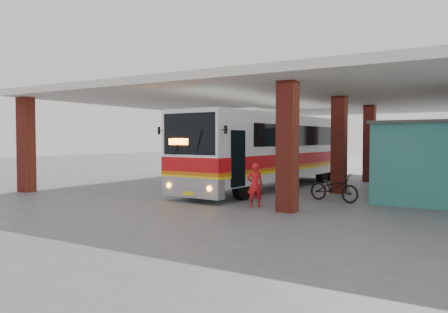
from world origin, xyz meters
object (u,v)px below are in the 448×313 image
pedestrian (255,185)px  red_chair (389,178)px  motorcycle (334,187)px  coach_bus (271,150)px

pedestrian → red_chair: size_ratio=2.09×
motorcycle → pedestrian: pedestrian is taller
motorcycle → red_chair: motorcycle is taller
pedestrian → red_chair: bearing=-144.4°
coach_bus → motorcycle: size_ratio=6.40×
pedestrian → coach_bus: bearing=-110.5°
coach_bus → red_chair: size_ratio=17.53×
coach_bus → pedestrian: bearing=-66.7°
coach_bus → red_chair: coach_bus is taller
coach_bus → red_chair: bearing=47.2°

